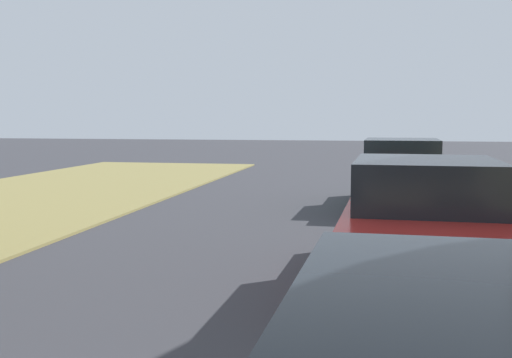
{
  "coord_description": "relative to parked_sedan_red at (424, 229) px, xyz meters",
  "views": [
    {
      "loc": [
        1.6,
        3.78,
        2.05
      ],
      "look_at": [
        0.01,
        11.89,
        1.24
      ],
      "focal_mm": 43.52,
      "sensor_mm": 36.0,
      "label": 1
    }
  ],
  "objects": [
    {
      "name": "parked_sedan_red",
      "position": [
        0.0,
        0.0,
        0.0
      ],
      "size": [
        2.03,
        4.44,
        1.57
      ],
      "color": "red",
      "rests_on": "ground"
    },
    {
      "name": "parked_sedan_green",
      "position": [
        -0.02,
        6.92,
        0.0
      ],
      "size": [
        2.03,
        4.44,
        1.57
      ],
      "color": "#28663D",
      "rests_on": "ground"
    }
  ]
}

